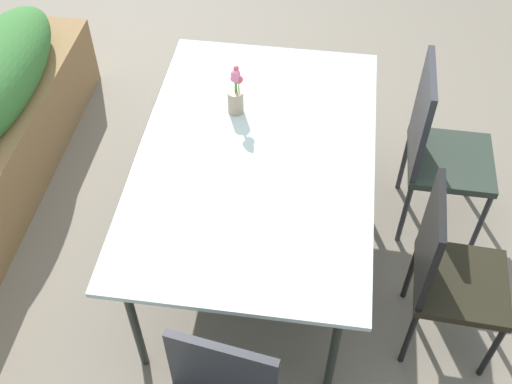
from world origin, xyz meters
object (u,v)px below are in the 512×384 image
at_px(chair_near_left, 447,269).
at_px(chair_near_right, 438,145).
at_px(flower_vase, 236,95).
at_px(dining_table, 256,160).

xyz_separation_m(chair_near_left, chair_near_right, (0.74, 0.01, 0.03)).
height_order(chair_near_left, chair_near_right, chair_near_right).
relative_size(chair_near_right, flower_vase, 3.73).
bearing_deg(chair_near_left, chair_near_right, -176.59).
bearing_deg(flower_vase, chair_near_left, -122.37).
bearing_deg(chair_near_right, dining_table, -66.04).
distance_m(dining_table, chair_near_right, 0.96).
height_order(dining_table, chair_near_right, chair_near_right).
bearing_deg(chair_near_left, dining_table, -109.86).
distance_m(chair_near_left, flower_vase, 1.24).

